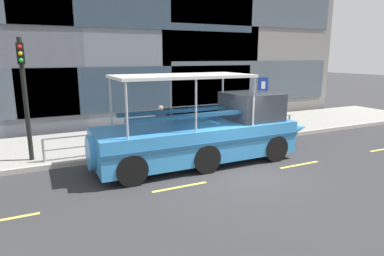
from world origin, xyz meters
name	(u,v)px	position (x,y,z in m)	size (l,w,h in m)	color
ground_plane	(239,171)	(0.00, 0.00, 0.00)	(120.00, 120.00, 0.00)	#333335
sidewalk	(175,135)	(0.00, 5.60, 0.09)	(32.00, 4.80, 0.18)	#99968E
curb_edge	(198,147)	(0.00, 3.11, 0.09)	(32.00, 0.18, 0.18)	#B2ADA3
lane_centreline	(245,175)	(0.00, -0.40, 0.00)	(25.80, 0.12, 0.01)	#DBD64C
curb_guardrail	(187,131)	(-0.35, 3.45, 0.77)	(11.44, 0.09, 0.88)	gray
traffic_light_pole	(24,88)	(-6.43, 3.89, 2.81)	(0.24, 0.46, 4.36)	black
parking_sign	(262,95)	(3.95, 3.95, 2.02)	(0.60, 0.12, 2.72)	#4C4F54
duck_tour_boat	(209,133)	(-0.38, 1.45, 1.09)	(9.23, 2.49, 3.28)	#388CD1
pedestrian_near_bow	(236,114)	(2.77, 4.41, 1.13)	(0.30, 0.40, 1.57)	black
pedestrian_mid_left	(161,120)	(-1.25, 4.22, 1.17)	(0.47, 0.24, 1.64)	#1E2338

